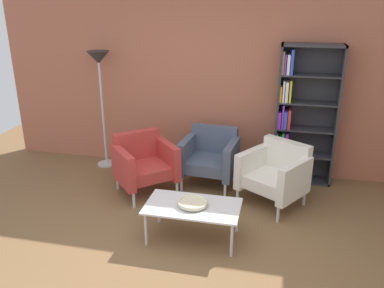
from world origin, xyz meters
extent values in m
plane|color=brown|center=(0.00, 0.00, 0.00)|extent=(8.32, 8.32, 0.00)
cube|color=#B2664C|center=(0.00, 2.46, 1.45)|extent=(6.40, 0.12, 2.90)
cube|color=#333338|center=(0.94, 2.23, 0.95)|extent=(0.03, 0.30, 1.90)
cube|color=#333338|center=(1.71, 2.23, 0.95)|extent=(0.03, 0.30, 1.90)
cube|color=#333338|center=(1.33, 2.23, 1.89)|extent=(0.80, 0.30, 0.03)
cube|color=#333338|center=(1.33, 2.23, 0.01)|extent=(0.80, 0.30, 0.03)
cube|color=#333338|center=(1.33, 2.37, 0.95)|extent=(0.80, 0.02, 1.90)
cube|color=#333338|center=(1.33, 2.23, 0.40)|extent=(0.76, 0.28, 0.02)
cube|color=#333338|center=(1.33, 2.23, 0.77)|extent=(0.76, 0.28, 0.02)
cube|color=#333338|center=(1.33, 2.23, 1.13)|extent=(0.76, 0.28, 0.02)
cube|color=#333338|center=(1.33, 2.23, 1.50)|extent=(0.76, 0.28, 0.02)
cube|color=olive|center=(0.97, 2.21, 0.15)|extent=(0.03, 0.24, 0.22)
cube|color=black|center=(1.01, 2.22, 0.19)|extent=(0.03, 0.25, 0.31)
cube|color=green|center=(1.04, 2.19, 0.16)|extent=(0.02, 0.21, 0.24)
cube|color=blue|center=(1.08, 2.18, 0.16)|extent=(0.04, 0.19, 0.25)
cube|color=white|center=(0.97, 2.17, 0.55)|extent=(0.02, 0.17, 0.27)
cube|color=green|center=(1.01, 2.20, 0.54)|extent=(0.03, 0.23, 0.25)
cube|color=green|center=(1.04, 2.18, 0.56)|extent=(0.03, 0.17, 0.30)
cube|color=purple|center=(1.10, 2.21, 0.56)|extent=(0.04, 0.24, 0.30)
cube|color=purple|center=(0.98, 2.18, 0.89)|extent=(0.04, 0.18, 0.23)
cube|color=purple|center=(1.02, 2.20, 0.94)|extent=(0.02, 0.21, 0.33)
cube|color=blue|center=(1.06, 2.17, 0.90)|extent=(0.04, 0.17, 0.24)
cube|color=red|center=(1.10, 2.21, 0.91)|extent=(0.04, 0.24, 0.26)
cube|color=orange|center=(0.97, 2.18, 1.25)|extent=(0.03, 0.18, 0.21)
cube|color=white|center=(1.00, 2.20, 1.29)|extent=(0.02, 0.22, 0.28)
cube|color=white|center=(1.04, 2.20, 1.28)|extent=(0.04, 0.21, 0.27)
cube|color=yellow|center=(1.09, 2.18, 1.29)|extent=(0.03, 0.18, 0.29)
cube|color=olive|center=(0.97, 2.21, 1.66)|extent=(0.03, 0.24, 0.29)
cube|color=purple|center=(1.00, 2.18, 1.64)|extent=(0.02, 0.17, 0.26)
cube|color=white|center=(1.04, 2.19, 1.64)|extent=(0.04, 0.20, 0.25)
cube|color=blue|center=(1.08, 2.20, 1.67)|extent=(0.03, 0.22, 0.32)
cube|color=silver|center=(0.15, 0.47, 0.39)|extent=(1.00, 0.56, 0.02)
cylinder|color=silver|center=(-0.30, 0.24, 0.19)|extent=(0.03, 0.03, 0.38)
cylinder|color=silver|center=(0.60, 0.24, 0.19)|extent=(0.03, 0.03, 0.38)
cylinder|color=silver|center=(-0.30, 0.70, 0.19)|extent=(0.03, 0.03, 0.38)
cylinder|color=silver|center=(0.60, 0.70, 0.19)|extent=(0.03, 0.03, 0.38)
cylinder|color=beige|center=(0.15, 0.47, 0.41)|extent=(0.13, 0.13, 0.02)
cylinder|color=beige|center=(0.15, 0.47, 0.43)|extent=(0.32, 0.32, 0.02)
torus|color=beige|center=(0.15, 0.47, 0.44)|extent=(0.32, 0.32, 0.02)
cube|color=white|center=(0.95, 1.43, 0.32)|extent=(0.85, 0.83, 0.16)
cube|color=white|center=(1.10, 1.65, 0.59)|extent=(0.60, 0.44, 0.38)
cube|color=white|center=(0.68, 1.58, 0.43)|extent=(0.42, 0.58, 0.46)
cube|color=white|center=(1.21, 1.24, 0.43)|extent=(0.42, 0.58, 0.46)
cylinder|color=silver|center=(0.54, 1.33, 0.12)|extent=(0.04, 0.04, 0.24)
cylinder|color=silver|center=(1.04, 1.00, 0.12)|extent=(0.04, 0.04, 0.24)
cylinder|color=silver|center=(0.85, 1.82, 0.12)|extent=(0.04, 0.04, 0.24)
cylinder|color=silver|center=(1.35, 1.49, 0.12)|extent=(0.04, 0.04, 0.24)
cube|color=#B73833|center=(-0.69, 1.39, 0.32)|extent=(0.86, 0.86, 0.16)
cube|color=#B73833|center=(-0.87, 1.58, 0.59)|extent=(0.55, 0.52, 0.38)
cube|color=#B73833|center=(-0.90, 1.16, 0.43)|extent=(0.49, 0.53, 0.46)
cube|color=#B73833|center=(-0.45, 1.58, 0.43)|extent=(0.49, 0.53, 0.46)
cylinder|color=silver|center=(-0.70, 0.95, 0.12)|extent=(0.04, 0.04, 0.24)
cylinder|color=silver|center=(-0.26, 1.36, 0.12)|extent=(0.04, 0.04, 0.24)
cylinder|color=silver|center=(-1.09, 1.38, 0.12)|extent=(0.04, 0.04, 0.24)
cylinder|color=silver|center=(-0.65, 1.79, 0.12)|extent=(0.04, 0.04, 0.24)
cube|color=#4C566B|center=(0.09, 1.79, 0.32)|extent=(0.69, 0.64, 0.16)
cube|color=#4C566B|center=(0.11, 2.06, 0.59)|extent=(0.65, 0.18, 0.38)
cube|color=#4C566B|center=(-0.22, 1.80, 0.43)|extent=(0.16, 0.63, 0.46)
cube|color=#4C566B|center=(0.40, 1.74, 0.43)|extent=(0.16, 0.63, 0.46)
cylinder|color=silver|center=(-0.24, 1.51, 0.12)|extent=(0.04, 0.04, 0.24)
cylinder|color=silver|center=(0.36, 1.45, 0.12)|extent=(0.04, 0.04, 0.24)
cylinder|color=silver|center=(-0.18, 2.09, 0.12)|extent=(0.04, 0.04, 0.24)
cylinder|color=silver|center=(0.41, 2.03, 0.12)|extent=(0.04, 0.04, 0.24)
cylinder|color=silver|center=(-1.60, 2.14, 0.01)|extent=(0.28, 0.28, 0.02)
cylinder|color=silver|center=(-1.60, 2.14, 0.85)|extent=(0.03, 0.03, 1.65)
cone|color=#2D2D2D|center=(-1.60, 2.14, 1.65)|extent=(0.32, 0.32, 0.18)
camera|label=1|loc=(0.97, -3.15, 2.48)|focal=37.40mm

